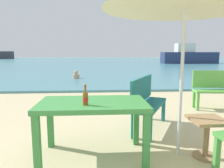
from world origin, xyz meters
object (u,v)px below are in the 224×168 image
Objects in this scene: picnic_table_green at (93,110)px; bench_teal_center at (147,100)px; side_table_wood at (207,132)px; boat_barge at (188,56)px; swimmer_person at (76,75)px; beer_bottle_amber at (85,98)px; bench_green_right at (218,87)px.

picnic_table_green is 1.14× the size of bench_teal_center.
bench_teal_center is at bearing 116.05° from side_table_wood.
bench_teal_center is at bearing -115.43° from boat_barge.
picnic_table_green is 3.41× the size of swimmer_person.
beer_bottle_amber is 0.22× the size of bench_teal_center.
side_table_wood reaches higher than swimmer_person.
side_table_wood is (1.50, -0.13, -0.30)m from picnic_table_green.
picnic_table_green is 8.13m from swimmer_person.
bench_teal_center reaches higher than picnic_table_green.
boat_barge is (11.18, 22.51, 0.10)m from beer_bottle_amber.
side_table_wood is 8.57m from swimmer_person.
picnic_table_green is 1.53m from side_table_wood.
picnic_table_green is 24.94m from boat_barge.
bench_teal_center is 0.18× the size of boat_barge.
beer_bottle_amber is 0.49× the size of side_table_wood.
boat_barge is at bearing 63.58° from picnic_table_green.
swimmer_person is (-4.13, 5.78, -0.30)m from bench_green_right.
picnic_table_green is 3.80m from bench_green_right.
beer_bottle_amber is 3.98m from bench_green_right.
beer_bottle_amber reaches higher than swimmer_person.
swimmer_person is 18.79m from boat_barge.
bench_teal_center is at bearing -73.92° from swimmer_person.
picnic_table_green is 2.59× the size of side_table_wood.
beer_bottle_amber is at bearing -142.12° from bench_green_right.
bench_teal_center is (1.03, 1.17, -0.31)m from beer_bottle_amber.
side_table_wood is 0.08× the size of boat_barge.
bench_green_right is (3.13, 2.44, -0.31)m from beer_bottle_amber.
beer_bottle_amber is 25.13m from boat_barge.
boat_barge reaches higher than side_table_wood.
bench_green_right is 3.00× the size of swimmer_person.
boat_barge is at bearing 49.56° from swimmer_person.
bench_teal_center reaches higher than swimmer_person.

